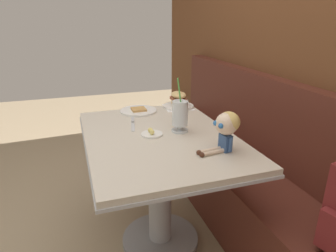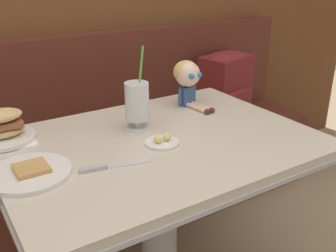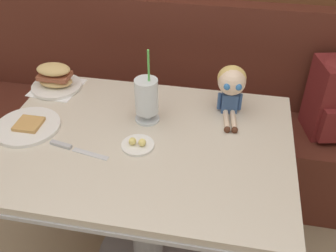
{
  "view_description": "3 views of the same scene",
  "coord_description": "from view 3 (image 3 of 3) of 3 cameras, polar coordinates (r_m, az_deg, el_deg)",
  "views": [
    {
      "loc": [
        1.49,
        -0.26,
        1.36
      ],
      "look_at": [
        0.02,
        0.23,
        0.79
      ],
      "focal_mm": 31.97,
      "sensor_mm": 36.0,
      "label": 1
    },
    {
      "loc": [
        -0.65,
        -0.91,
        1.32
      ],
      "look_at": [
        0.05,
        0.2,
        0.77
      ],
      "focal_mm": 41.92,
      "sensor_mm": 36.0,
      "label": 2
    },
    {
      "loc": [
        0.3,
        -0.89,
        1.64
      ],
      "look_at": [
        0.09,
        0.18,
        0.82
      ],
      "focal_mm": 41.25,
      "sensor_mm": 36.0,
      "label": 3
    }
  ],
  "objects": [
    {
      "name": "booth_bench",
      "position": [
        2.17,
        0.68,
        -0.27
      ],
      "size": [
        2.6,
        0.48,
        1.0
      ],
      "color": "#512319",
      "rests_on": "ground"
    },
    {
      "name": "diner_table",
      "position": [
        1.56,
        -3.43,
        -7.65
      ],
      "size": [
        1.11,
        0.81,
        0.74
      ],
      "color": "beige",
      "rests_on": "ground"
    },
    {
      "name": "toast_plate",
      "position": [
        1.58,
        -20.03,
        -0.01
      ],
      "size": [
        0.25,
        0.25,
        0.03
      ],
      "color": "white",
      "rests_on": "diner_table"
    },
    {
      "name": "milkshake_glass",
      "position": [
        1.48,
        -3.18,
        4.18
      ],
      "size": [
        0.1,
        0.1,
        0.32
      ],
      "color": "silver",
      "rests_on": "diner_table"
    },
    {
      "name": "sandwich_plate",
      "position": [
        1.78,
        -16.31,
        6.7
      ],
      "size": [
        0.22,
        0.22,
        0.12
      ],
      "color": "white",
      "rests_on": "diner_table"
    },
    {
      "name": "butter_saucer",
      "position": [
        1.4,
        -4.5,
        -2.73
      ],
      "size": [
        0.12,
        0.12,
        0.04
      ],
      "color": "white",
      "rests_on": "diner_table"
    },
    {
      "name": "butter_knife",
      "position": [
        1.44,
        -14.43,
        -3.04
      ],
      "size": [
        0.23,
        0.06,
        0.01
      ],
      "color": "silver",
      "rests_on": "diner_table"
    },
    {
      "name": "seated_doll",
      "position": [
        1.53,
        9.38,
        6.16
      ],
      "size": [
        0.12,
        0.22,
        0.2
      ],
      "color": "#385689",
      "rests_on": "diner_table"
    }
  ]
}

